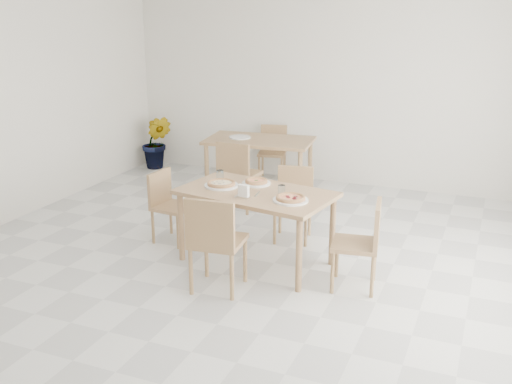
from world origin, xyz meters
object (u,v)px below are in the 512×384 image
at_px(chair_east, 364,239).
at_px(plate_mushroom, 221,185).
at_px(plate_margherita, 256,183).
at_px(tumbler_b, 220,175).
at_px(plate_empty, 240,137).
at_px(potted_plant, 157,142).
at_px(chair_west, 168,201).
at_px(tumbler_a, 281,190).
at_px(chair_back_n, 273,148).
at_px(napkin_holder, 244,192).
at_px(chair_north, 294,198).
at_px(pizza_mushroom, 221,183).
at_px(pizza_pepperoni, 291,198).
at_px(second_table, 259,145).
at_px(chair_back_s, 237,171).
at_px(chair_south, 215,238).
at_px(pizza_margherita, 256,181).
at_px(plate_pepperoni, 291,200).
at_px(main_table, 256,199).

height_order(chair_east, plate_mushroom, chair_east).
bearing_deg(plate_margherita, tumbler_b, -179.71).
distance_m(plate_empty, potted_plant, 1.82).
relative_size(chair_west, tumbler_a, 8.50).
relative_size(plate_margherita, chair_back_n, 0.37).
bearing_deg(napkin_holder, chair_back_n, 112.18).
bearing_deg(chair_north, chair_back_n, 106.08).
bearing_deg(chair_back_n, chair_east, -69.23).
height_order(plate_margherita, pizza_mushroom, pizza_mushroom).
bearing_deg(pizza_pepperoni, chair_north, 106.99).
xyz_separation_m(chair_north, chair_east, (1.00, -0.94, 0.02)).
xyz_separation_m(second_table, chair_back_s, (0.04, -0.82, -0.14)).
xyz_separation_m(chair_north, plate_empty, (-1.27, 1.39, 0.30)).
bearing_deg(plate_margherita, plate_mushroom, -144.80).
relative_size(chair_south, tumbler_a, 9.95).
distance_m(chair_east, tumbler_b, 1.70).
bearing_deg(pizza_margherita, tumbler_a, -32.01).
height_order(chair_south, chair_back_n, chair_south).
distance_m(plate_pepperoni, tumbler_a, 0.23).
height_order(pizza_mushroom, napkin_holder, napkin_holder).
distance_m(chair_south, pizza_mushroom, 0.87).
distance_m(plate_mushroom, plate_empty, 2.28).
distance_m(pizza_mushroom, pizza_pepperoni, 0.82).
xyz_separation_m(pizza_pepperoni, potted_plant, (-3.25, 2.90, -0.36)).
distance_m(pizza_mushroom, tumbler_a, 0.65).
distance_m(chair_west, pizza_pepperoni, 1.60).
height_order(napkin_holder, chair_back_n, napkin_holder).
relative_size(plate_pepperoni, tumbler_a, 3.64).
relative_size(tumbler_b, chair_back_s, 0.11).
distance_m(second_table, chair_back_s, 0.83).
relative_size(chair_east, chair_back_n, 1.05).
height_order(tumbler_a, chair_back_s, chair_back_s).
bearing_deg(chair_north, pizza_margherita, -122.17).
bearing_deg(chair_north, tumbler_b, -149.03).
bearing_deg(plate_empty, second_table, 5.82).
bearing_deg(chair_south, pizza_margherita, -95.49).
height_order(plate_mushroom, plate_pepperoni, same).
xyz_separation_m(chair_west, chair_back_s, (0.29, 1.20, 0.07)).
bearing_deg(main_table, chair_north, 90.14).
distance_m(chair_south, tumbler_a, 0.88).
height_order(plate_margherita, second_table, plate_margherita).
height_order(main_table, chair_back_n, chair_back_n).
relative_size(plate_margherita, tumbler_b, 2.84).
xyz_separation_m(plate_mushroom, chair_back_s, (-0.44, 1.36, -0.24)).
bearing_deg(pizza_mushroom, plate_mushroom, 0.00).
bearing_deg(tumbler_b, plate_mushroom, -61.22).
bearing_deg(main_table, tumbler_a, 10.98).
xyz_separation_m(chair_north, chair_back_n, (-1.07, 2.14, -0.00)).
distance_m(pizza_mushroom, napkin_holder, 0.44).
relative_size(tumbler_b, second_table, 0.07).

